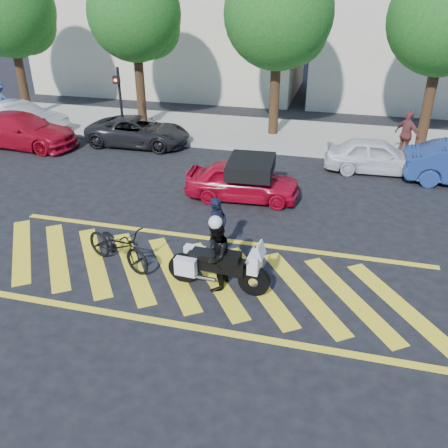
% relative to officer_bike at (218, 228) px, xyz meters
% --- Properties ---
extents(ground, '(90.00, 90.00, 0.00)m').
position_rel_officer_bike_xyz_m(ground, '(-0.31, -1.03, -0.85)').
color(ground, black).
rests_on(ground, ground).
extents(sidewalk, '(60.00, 5.00, 0.15)m').
position_rel_officer_bike_xyz_m(sidewalk, '(-0.31, 10.97, -0.78)').
color(sidewalk, '#9E998E').
rests_on(sidewalk, ground).
extents(crosswalk, '(12.33, 4.00, 0.01)m').
position_rel_officer_bike_xyz_m(crosswalk, '(-0.35, -1.03, -0.85)').
color(crosswalk, yellow).
rests_on(crosswalk, ground).
extents(building_left, '(16.00, 8.00, 10.00)m').
position_rel_officer_bike_xyz_m(building_left, '(-8.31, 19.97, 4.15)').
color(building_left, beige).
rests_on(building_left, ground).
extents(tree_far_left, '(4.40, 4.40, 7.41)m').
position_rel_officer_bike_xyz_m(tree_far_left, '(-13.18, 11.03, 4.19)').
color(tree_far_left, black).
rests_on(tree_far_left, ground).
extents(tree_left, '(4.20, 4.20, 7.26)m').
position_rel_officer_bike_xyz_m(tree_left, '(-6.68, 11.03, 4.14)').
color(tree_left, black).
rests_on(tree_left, ground).
extents(tree_center, '(4.60, 4.60, 7.56)m').
position_rel_officer_bike_xyz_m(tree_center, '(-0.18, 11.03, 4.25)').
color(tree_center, black).
rests_on(tree_center, ground).
extents(tree_right, '(4.40, 4.40, 7.41)m').
position_rel_officer_bike_xyz_m(tree_right, '(6.32, 11.03, 4.19)').
color(tree_right, black).
rests_on(tree_right, ground).
extents(signal_pole, '(0.28, 0.43, 3.20)m').
position_rel_officer_bike_xyz_m(signal_pole, '(-6.81, 8.70, 1.07)').
color(signal_pole, black).
rests_on(signal_pole, ground).
extents(officer_bike, '(0.58, 0.72, 1.70)m').
position_rel_officer_bike_xyz_m(officer_bike, '(0.00, 0.00, 0.00)').
color(officer_bike, black).
rests_on(officer_bike, ground).
extents(bicycle, '(2.29, 1.51, 1.14)m').
position_rel_officer_bike_xyz_m(bicycle, '(-2.37, -1.04, -0.28)').
color(bicycle, black).
rests_on(bicycle, ground).
extents(police_motorcycle, '(2.53, 0.83, 1.11)m').
position_rel_officer_bike_xyz_m(police_motorcycle, '(0.34, -1.37, -0.25)').
color(police_motorcycle, black).
rests_on(police_motorcycle, ground).
extents(officer_moto, '(0.72, 0.90, 1.77)m').
position_rel_officer_bike_xyz_m(officer_moto, '(0.32, -1.37, 0.03)').
color(officer_moto, black).
rests_on(officer_moto, ground).
extents(red_convertible, '(3.85, 1.74, 1.28)m').
position_rel_officer_bike_xyz_m(red_convertible, '(-0.17, 3.78, -0.21)').
color(red_convertible, '#B40821').
rests_on(red_convertible, ground).
extents(parked_far_left, '(4.60, 1.72, 1.50)m').
position_rel_officer_bike_xyz_m(parked_far_left, '(-11.81, 8.17, -0.10)').
color(parked_far_left, '#ACAFB4').
rests_on(parked_far_left, ground).
extents(parked_left, '(5.06, 2.28, 1.44)m').
position_rel_officer_bike_xyz_m(parked_left, '(-10.64, 6.77, -0.13)').
color(parked_left, '#A30A1C').
rests_on(parked_left, ground).
extents(parked_mid_left, '(4.50, 2.13, 1.24)m').
position_rel_officer_bike_xyz_m(parked_mid_left, '(-5.81, 8.17, -0.23)').
color(parked_mid_left, black).
rests_on(parked_mid_left, ground).
extents(parked_mid_right, '(3.87, 1.70, 1.30)m').
position_rel_officer_bike_xyz_m(parked_mid_right, '(4.19, 7.43, -0.20)').
color(parked_mid_right, silver).
rests_on(parked_mid_right, ground).
extents(pedestrian_left, '(1.37, 1.04, 1.87)m').
position_rel_officer_bike_xyz_m(pedestrian_left, '(-13.96, 9.88, 0.24)').
color(pedestrian_left, '#2F4683').
rests_on(pedestrian_left, sidewalk).
extents(pedestrian_right, '(1.12, 1.09, 1.89)m').
position_rel_officer_bike_xyz_m(pedestrian_right, '(5.32, 8.97, 0.24)').
color(pedestrian_right, brown).
rests_on(pedestrian_right, sidewalk).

